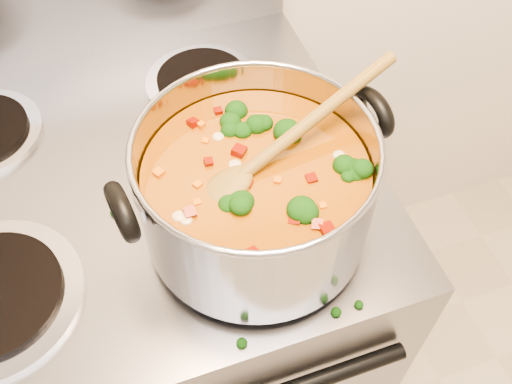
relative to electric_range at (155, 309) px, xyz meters
The scene contains 4 objects.
electric_range is the anchor object (origin of this frame).
stockpot 0.60m from the electric_range, 44.46° to the right, with size 0.36×0.30×0.18m.
wooden_spoon 0.65m from the electric_range, 39.97° to the right, with size 0.29×0.12×0.10m.
cooktop_crumbs 0.53m from the electric_range, 35.06° to the right, with size 0.39×0.33×0.01m.
Camera 1 is at (0.09, 0.58, 1.58)m, focal length 40.00 mm.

